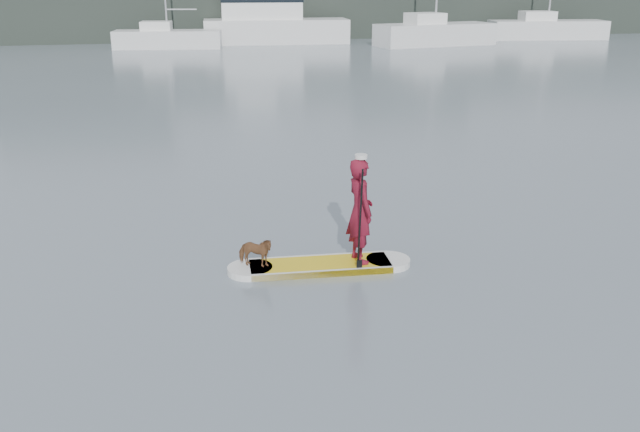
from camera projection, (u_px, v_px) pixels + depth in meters
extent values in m
plane|color=slate|center=(510.00, 370.00, 9.49)|extent=(140.00, 140.00, 0.00)
cube|color=yellow|center=(320.00, 266.00, 12.72)|extent=(2.55, 0.98, 0.12)
cylinder|color=silver|center=(250.00, 270.00, 12.54)|extent=(0.80, 0.80, 0.12)
cylinder|color=silver|center=(388.00, 262.00, 12.90)|extent=(0.80, 0.80, 0.12)
cube|color=silver|center=(317.00, 258.00, 13.07)|extent=(2.50, 0.24, 0.12)
cube|color=silver|center=(323.00, 274.00, 12.38)|extent=(2.50, 0.24, 0.12)
imported|color=maroon|center=(360.00, 211.00, 12.50)|extent=(0.53, 0.74, 1.89)
cylinder|color=silver|center=(361.00, 156.00, 12.19)|extent=(0.22, 0.22, 0.07)
imported|color=brown|center=(255.00, 252.00, 12.45)|extent=(0.71, 0.55, 0.55)
cylinder|color=black|center=(360.00, 220.00, 12.21)|extent=(0.06, 0.30, 1.89)
cube|color=black|center=(359.00, 269.00, 12.50)|extent=(0.10, 0.03, 0.32)
cube|color=silver|center=(168.00, 39.00, 50.54)|extent=(7.73, 3.37, 1.25)
cube|color=white|center=(156.00, 26.00, 50.18)|extent=(2.30, 1.90, 0.62)
cylinder|color=#B7B7BC|center=(181.00, 9.00, 49.96)|extent=(2.13, 0.40, 0.09)
cube|color=silver|center=(435.00, 34.00, 52.63)|extent=(9.30, 4.42, 1.56)
cube|color=white|center=(425.00, 18.00, 51.93)|extent=(2.82, 2.44, 0.78)
cube|color=silver|center=(547.00, 30.00, 57.73)|extent=(9.54, 4.08, 1.47)
cube|color=white|center=(538.00, 16.00, 57.31)|extent=(2.84, 2.28, 0.73)
cube|color=silver|center=(276.00, 31.00, 54.27)|extent=(11.10, 4.21, 1.78)
cube|color=white|center=(261.00, 4.00, 53.48)|extent=(6.17, 3.15, 2.17)
cube|color=black|center=(206.00, 0.00, 57.46)|extent=(90.00, 6.00, 6.00)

